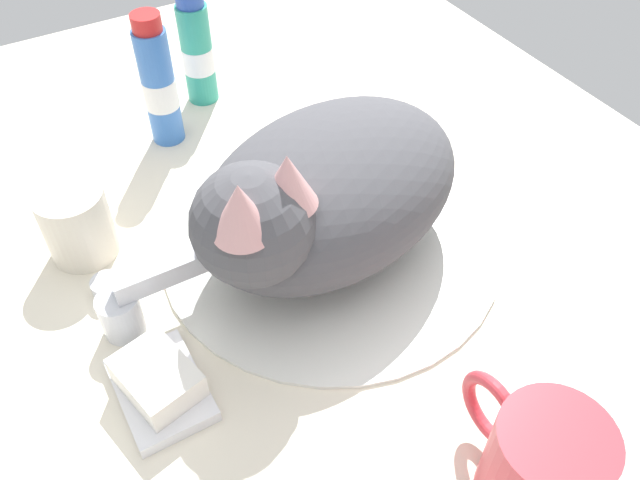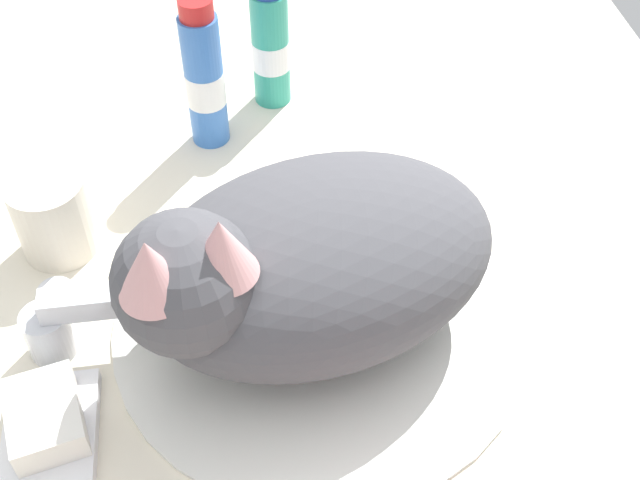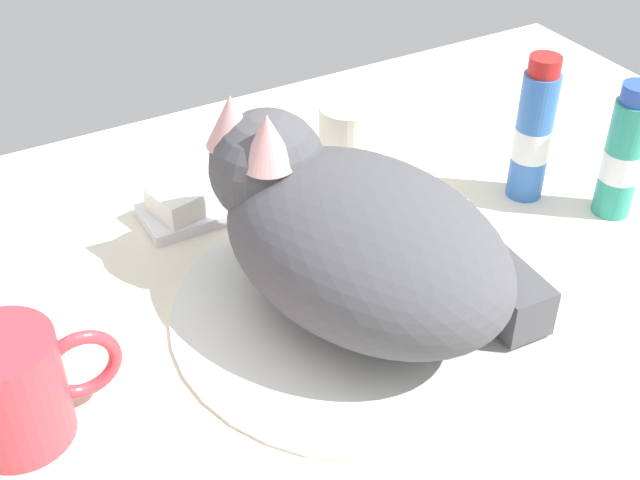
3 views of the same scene
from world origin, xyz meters
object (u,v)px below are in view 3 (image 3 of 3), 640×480
rinse_cup (348,137)px  mouthwash_bottle (623,155)px  faucet (260,178)px  cat (350,232)px  toothpaste_bottle (533,133)px  coffee_mug (15,388)px  soap_bar (187,197)px

rinse_cup → mouthwash_bottle: mouthwash_bottle is taller
faucet → cat: bearing=-91.2°
rinse_cup → toothpaste_bottle: size_ratio=0.48×
coffee_mug → toothpaste_bottle: toothpaste_bottle is taller
rinse_cup → soap_bar: (-18.59, -0.71, -1.19)cm
rinse_cup → toothpaste_bottle: toothpaste_bottle is taller
faucet → mouthwash_bottle: mouthwash_bottle is taller
toothpaste_bottle → mouthwash_bottle: toothpaste_bottle is taller
coffee_mug → rinse_cup: size_ratio=1.64×
coffee_mug → toothpaste_bottle: size_ratio=0.79×
toothpaste_bottle → rinse_cup: bearing=134.2°
toothpaste_bottle → mouthwash_bottle: size_ratio=1.10×
rinse_cup → faucet: bearing=-173.0°
faucet → cat: cat is taller
faucet → toothpaste_bottle: 27.19cm
faucet → toothpaste_bottle: bearing=-26.6°
rinse_cup → cat: bearing=-120.6°
coffee_mug → faucet: bearing=33.8°
cat → mouthwash_bottle: 29.89cm
cat → rinse_cup: bearing=59.4°
coffee_mug → mouthwash_bottle: bearing=0.2°
cat → soap_bar: 20.57cm
rinse_cup → mouthwash_bottle: (18.48, -19.99, 2.79)cm
faucet → soap_bar: (-7.59, 0.64, -0.18)cm
cat → toothpaste_bottle: bearing=13.6°
faucet → soap_bar: bearing=175.2°
cat → mouthwash_bottle: size_ratio=2.23×
coffee_mug → rinse_cup: (39.10, 20.15, -0.83)cm
faucet → coffee_mug: 33.86cm
faucet → coffee_mug: bearing=-146.2°
coffee_mug → mouthwash_bottle: mouthwash_bottle is taller
toothpaste_bottle → faucet: bearing=153.4°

